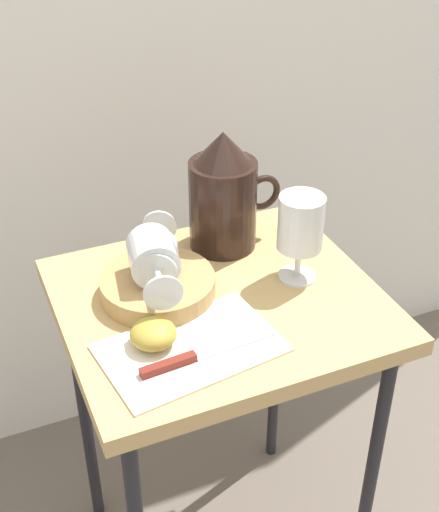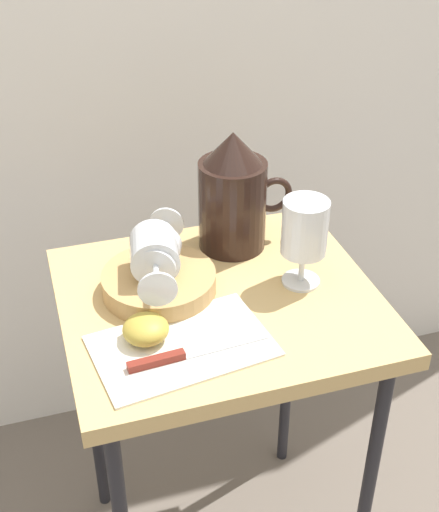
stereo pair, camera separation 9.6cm
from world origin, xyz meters
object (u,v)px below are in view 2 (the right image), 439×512
Objects in this scene: basket_tray at (159,282)px; knife at (178,356)px; pitcher at (233,202)px; apple_half_left at (146,329)px; wine_glass_tipped_near at (158,254)px; wine_glass_tipped_far at (154,254)px; table at (220,331)px; wine_glass_upright at (305,233)px.

knife is at bearing -94.08° from basket_tray.
basket_tray is 0.85× the size of pitcher.
apple_half_left is 0.07m from knife.
wine_glass_tipped_near is 0.19m from knife.
wine_glass_tipped_far is at bearing 87.50° from knife.
wine_glass_tipped_near reaches higher than table.
pitcher reaches higher than knife.
wine_glass_upright is 1.02× the size of wine_glass_tipped_far.
apple_half_left reaches higher than knife.
wine_glass_upright reaches higher than basket_tray.
wine_glass_tipped_near is (-0.16, -0.10, -0.02)m from pitcher.
pitcher is 1.41× the size of wine_glass_tipped_near.
pitcher is (0.07, 0.15, 0.16)m from table.
knife is (-0.24, -0.13, -0.09)m from wine_glass_upright.
wine_glass_upright is 0.29m from knife.
wine_glass_upright is (0.07, -0.15, 0.01)m from pitcher.
wine_glass_tipped_far is 0.70× the size of knife.
basket_tray is at bearing -147.69° from pitcher.
wine_glass_upright reaches higher than wine_glass_tipped_near.
table is 0.18m from knife.
basket_tray is 2.69× the size of apple_half_left.
knife is (0.04, -0.06, -0.01)m from apple_half_left.
basket_tray reaches higher than knife.
wine_glass_upright is 0.24m from wine_glass_tipped_far.
basket_tray is 1.20× the size of wine_glass_tipped_near.
wine_glass_tipped_near is 0.14m from apple_half_left.
wine_glass_tipped_near reaches higher than knife.
wine_glass_upright is (0.23, -0.05, 0.08)m from basket_tray.
table is 0.18m from apple_half_left.
pitcher is at bearing 116.15° from wine_glass_upright.
pitcher reaches higher than wine_glass_tipped_near.
table is at bearing -25.34° from wine_glass_tipped_far.
pitcher reaches higher than basket_tray.
basket_tray is at bearing 85.92° from knife.
table is 0.17m from wine_glass_tipped_near.
wine_glass_upright is 0.99× the size of wine_glass_tipped_near.
wine_glass_upright is (0.14, -0.00, 0.17)m from table.
pitcher is 1.42× the size of wine_glass_upright.
apple_half_left is (-0.28, -0.07, -0.08)m from wine_glass_upright.
wine_glass_upright is at bearing -11.66° from basket_tray.
pitcher is 0.19m from wine_glass_tipped_far.
apple_half_left is (-0.04, -0.12, -0.05)m from wine_glass_tipped_far.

